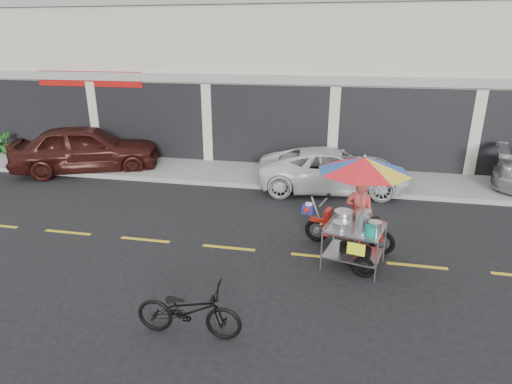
% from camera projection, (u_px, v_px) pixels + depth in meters
% --- Properties ---
extents(ground, '(90.00, 90.00, 0.00)m').
position_uv_depth(ground, '(319.00, 257.00, 9.15)').
color(ground, black).
extents(sidewalk, '(45.00, 3.00, 0.15)m').
position_uv_depth(sidewalk, '(330.00, 177.00, 14.19)').
color(sidewalk, gray).
rests_on(sidewalk, ground).
extents(shophouse_block, '(36.00, 8.11, 10.40)m').
position_uv_depth(shophouse_block, '(413.00, 43.00, 16.95)').
color(shophouse_block, beige).
rests_on(shophouse_block, ground).
extents(centerline, '(42.00, 0.10, 0.01)m').
position_uv_depth(centerline, '(319.00, 256.00, 9.15)').
color(centerline, gold).
rests_on(centerline, ground).
extents(maroon_sedan, '(5.22, 3.71, 1.65)m').
position_uv_depth(maroon_sedan, '(87.00, 148.00, 14.78)').
color(maroon_sedan, black).
rests_on(maroon_sedan, ground).
extents(white_pickup, '(4.75, 2.60, 1.26)m').
position_uv_depth(white_pickup, '(333.00, 170.00, 13.00)').
color(white_pickup, silver).
rests_on(white_pickup, ground).
extents(plant_short, '(0.52, 0.52, 0.85)m').
position_uv_depth(plant_short, '(6.00, 143.00, 16.65)').
color(plant_short, '#164916').
rests_on(plant_short, sidewalk).
extents(near_bicycle, '(1.70, 0.62, 0.88)m').
position_uv_depth(near_bicycle, '(189.00, 310.00, 6.59)').
color(near_bicycle, black).
rests_on(near_bicycle, ground).
extents(food_vendor_rig, '(2.32, 2.24, 2.35)m').
position_uv_depth(food_vendor_rig, '(360.00, 194.00, 8.56)').
color(food_vendor_rig, black).
rests_on(food_vendor_rig, ground).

